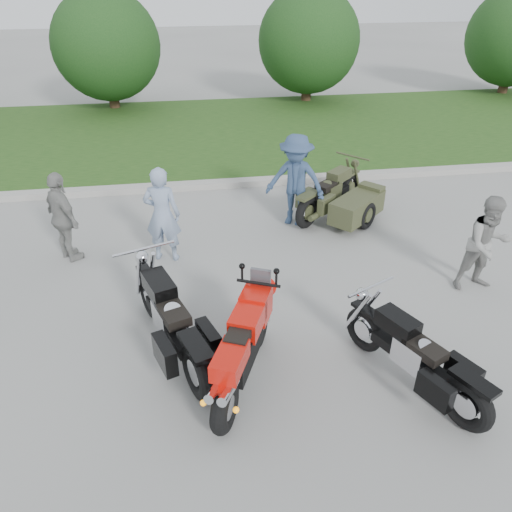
{
  "coord_description": "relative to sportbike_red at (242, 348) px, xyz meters",
  "views": [
    {
      "loc": [
        -0.78,
        -5.1,
        4.67
      ],
      "look_at": [
        0.21,
        1.34,
        0.8
      ],
      "focal_mm": 35.0,
      "sensor_mm": 36.0,
      "label": 1
    }
  ],
  "objects": [
    {
      "name": "ground",
      "position": [
        0.23,
        0.47,
        -0.6
      ],
      "size": [
        80.0,
        80.0,
        0.0
      ],
      "primitive_type": "plane",
      "color": "#A0A09B",
      "rests_on": "ground"
    },
    {
      "name": "curb",
      "position": [
        0.23,
        6.47,
        -0.52
      ],
      "size": [
        60.0,
        0.3,
        0.15
      ],
      "primitive_type": "cube",
      "color": "#A4A19A",
      "rests_on": "ground"
    },
    {
      "name": "grass_strip",
      "position": [
        0.23,
        10.62,
        -0.53
      ],
      "size": [
        60.0,
        8.0,
        0.14
      ],
      "primitive_type": "cube",
      "color": "#3D6121",
      "rests_on": "ground"
    },
    {
      "name": "tree_mid_left",
      "position": [
        -2.77,
        13.97,
        1.6
      ],
      "size": [
        3.6,
        3.6,
        4.0
      ],
      "color": "#3F2B1C",
      "rests_on": "ground"
    },
    {
      "name": "tree_mid_right",
      "position": [
        4.23,
        13.97,
        1.6
      ],
      "size": [
        3.6,
        3.6,
        4.0
      ],
      "color": "#3F2B1C",
      "rests_on": "ground"
    },
    {
      "name": "sportbike_red",
      "position": [
        0.0,
        0.0,
        0.0
      ],
      "size": [
        1.05,
        2.02,
        1.02
      ],
      "rotation": [
        0.0,
        0.0,
        -0.42
      ],
      "color": "black",
      "rests_on": "ground"
    },
    {
      "name": "cruiser_left",
      "position": [
        -0.83,
        0.68,
        -0.09
      ],
      "size": [
        1.08,
        2.49,
        1.0
      ],
      "rotation": [
        0.0,
        0.0,
        0.34
      ],
      "color": "black",
      "rests_on": "ground"
    },
    {
      "name": "cruiser_right",
      "position": [
        2.13,
        -0.39,
        -0.15
      ],
      "size": [
        1.13,
        2.13,
        0.88
      ],
      "rotation": [
        0.0,
        0.0,
        0.44
      ],
      "color": "black",
      "rests_on": "ground"
    },
    {
      "name": "cruiser_sidecar",
      "position": [
        2.66,
        4.29,
        -0.18
      ],
      "size": [
        2.0,
        2.04,
        0.9
      ],
      "rotation": [
        0.0,
        0.0,
        -0.85
      ],
      "color": "black",
      "rests_on": "ground"
    },
    {
      "name": "person_stripe",
      "position": [
        -0.96,
        3.32,
        0.27
      ],
      "size": [
        0.71,
        0.55,
        1.74
      ],
      "primitive_type": "imported",
      "rotation": [
        0.0,
        0.0,
        2.91
      ],
      "color": "#8C9FBE",
      "rests_on": "ground"
    },
    {
      "name": "person_grey",
      "position": [
        4.12,
        1.6,
        0.2
      ],
      "size": [
        0.81,
        0.64,
        1.61
      ],
      "primitive_type": "imported",
      "rotation": [
        0.0,
        0.0,
        0.04
      ],
      "color": "gray",
      "rests_on": "ground"
    },
    {
      "name": "person_denim",
      "position": [
        1.63,
        4.36,
        0.33
      ],
      "size": [
        1.38,
        1.18,
        1.86
      ],
      "primitive_type": "imported",
      "rotation": [
        0.0,
        0.0,
        -0.5
      ],
      "color": "#33496C",
      "rests_on": "ground"
    },
    {
      "name": "person_back",
      "position": [
        -2.67,
        3.57,
        0.22
      ],
      "size": [
        0.9,
        1.01,
        1.65
      ],
      "primitive_type": "imported",
      "rotation": [
        0.0,
        0.0,
        2.21
      ],
      "color": "gray",
      "rests_on": "ground"
    }
  ]
}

